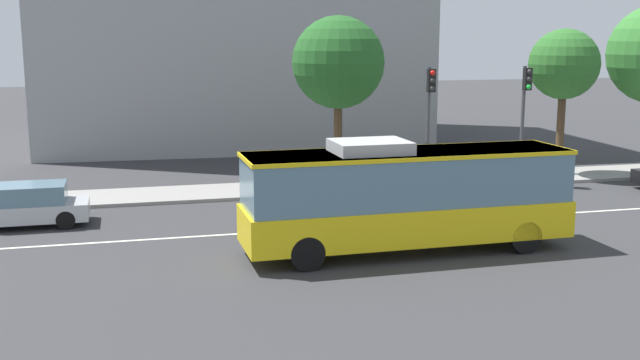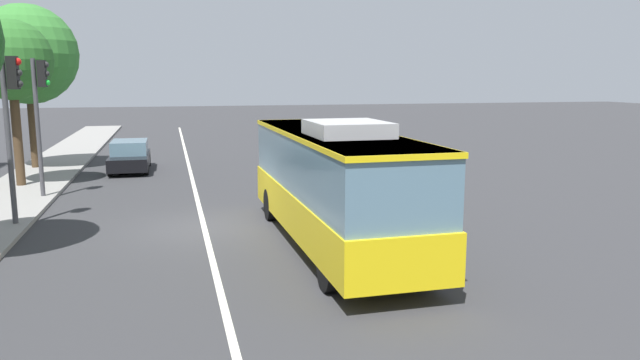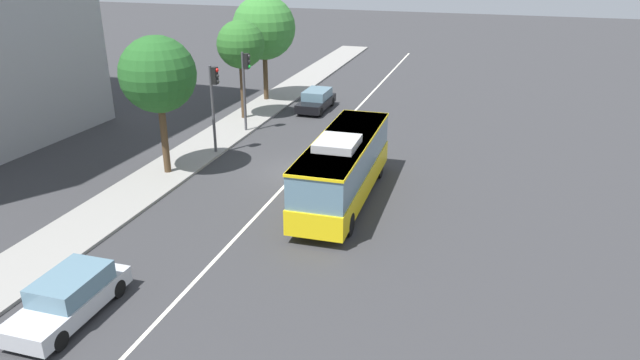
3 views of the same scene
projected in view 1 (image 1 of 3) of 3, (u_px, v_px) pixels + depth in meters
The scene contains 9 objects.
ground_plane at pixel (450, 221), 27.23m from camera, with size 160.00×160.00×0.00m, color #333335.
sidewalk_kerb at pixel (388, 184), 33.59m from camera, with size 80.00×3.09×0.14m, color gray.
lane_centre_line at pixel (450, 221), 27.23m from camera, with size 76.00×0.16×0.01m, color silver.
transit_bus at pixel (407, 193), 23.04m from camera, with size 10.04×2.66×3.46m.
sedan_silver at pixel (23, 206), 26.33m from camera, with size 4.51×1.84×1.46m.
traffic_light_near_corner at pixel (430, 106), 32.04m from camera, with size 0.34×0.62×5.20m.
traffic_light_mid_block at pixel (525, 104), 33.13m from camera, with size 0.33×0.62×5.20m.
street_tree_kerbside_left at pixel (564, 65), 34.89m from camera, with size 3.21×3.21×6.81m.
street_tree_kerbside_right at pixel (338, 63), 31.92m from camera, with size 3.88×3.88×7.33m.
Camera 1 is at (-10.97, -24.54, 6.51)m, focal length 42.95 mm.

